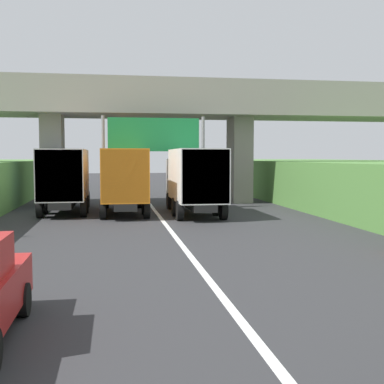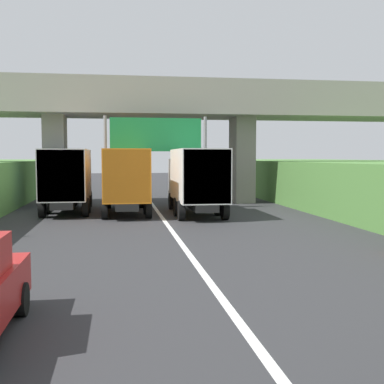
% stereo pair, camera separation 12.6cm
% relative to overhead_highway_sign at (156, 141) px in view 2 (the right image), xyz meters
% --- Properties ---
extents(lane_centre_stripe, '(0.20, 102.54, 0.01)m').
position_rel_overhead_highway_sign_xyz_m(lane_centre_stripe, '(0.00, -3.87, -3.96)').
color(lane_centre_stripe, white).
rests_on(lane_centre_stripe, ground).
extents(overpass_bridge, '(40.00, 4.80, 7.86)m').
position_rel_overhead_highway_sign_xyz_m(overpass_bridge, '(0.00, 3.95, 1.98)').
color(overpass_bridge, gray).
rests_on(overpass_bridge, ground).
extents(overhead_highway_sign, '(5.88, 0.18, 5.36)m').
position_rel_overhead_highway_sign_xyz_m(overhead_highway_sign, '(0.00, 0.00, 0.00)').
color(overhead_highway_sign, slate).
rests_on(overhead_highway_sign, ground).
extents(truck_orange, '(2.44, 7.30, 3.44)m').
position_rel_overhead_highway_sign_xyz_m(truck_orange, '(-1.76, -1.61, -2.03)').
color(truck_orange, black).
rests_on(truck_orange, ground).
extents(truck_blue, '(2.44, 7.30, 3.44)m').
position_rel_overhead_highway_sign_xyz_m(truck_blue, '(-4.88, -0.53, -2.03)').
color(truck_blue, black).
rests_on(truck_blue, ground).
extents(truck_silver, '(2.44, 7.30, 3.44)m').
position_rel_overhead_highway_sign_xyz_m(truck_silver, '(1.87, -2.67, -2.03)').
color(truck_silver, black).
rests_on(truck_silver, ground).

